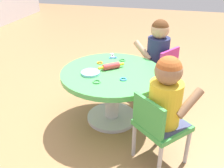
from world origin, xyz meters
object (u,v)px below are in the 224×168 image
child_chair_left (159,126)px  child_chair_right (159,70)px  rolling_pin (111,66)px  craft_scissors (113,57)px  seated_child_left (166,95)px  seated_child_right (158,47)px  craft_table (112,84)px

child_chair_left → child_chair_right: size_ratio=1.00×
rolling_pin → child_chair_left: bearing=-136.2°
child_chair_left → craft_scissors: child_chair_left is taller
craft_scissors → seated_child_left: bearing=-142.8°
seated_child_right → craft_scissors: size_ratio=3.58×
craft_table → craft_scissors: bearing=13.7°
seated_child_right → child_chair_right: bearing=-122.5°
child_chair_left → seated_child_left: 0.23m
child_chair_left → seated_child_left: bearing=-41.1°
rolling_pin → craft_scissors: (0.26, 0.06, -0.02)m
seated_child_left → craft_scissors: (0.70, 0.53, -0.07)m
child_chair_left → seated_child_right: seated_child_right is taller
rolling_pin → craft_scissors: 0.27m
seated_child_left → rolling_pin: bearing=47.3°
child_chair_left → child_chair_right: same height
seated_child_left → craft_scissors: 0.88m
child_chair_left → child_chair_right: (0.91, 0.08, 0.00)m
child_chair_right → seated_child_right: bearing=57.5°
child_chair_right → child_chair_left: bearing=-175.1°
craft_table → child_chair_left: bearing=-134.4°
seated_child_left → child_chair_right: 0.91m
child_chair_right → craft_table: bearing=144.2°
rolling_pin → craft_table: bearing=-157.9°
child_chair_left → seated_child_left: (0.03, -0.03, 0.23)m
child_chair_left → craft_scissors: size_ratio=3.76×
child_chair_left → seated_child_left: size_ratio=1.05×
child_chair_left → craft_scissors: 0.90m
seated_child_left → child_chair_right: bearing=6.8°
child_chair_right → craft_scissors: 0.49m
seated_child_right → rolling_pin: size_ratio=2.66×
craft_table → seated_child_right: (0.51, -0.32, 0.19)m
child_chair_right → craft_scissors: bearing=112.7°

